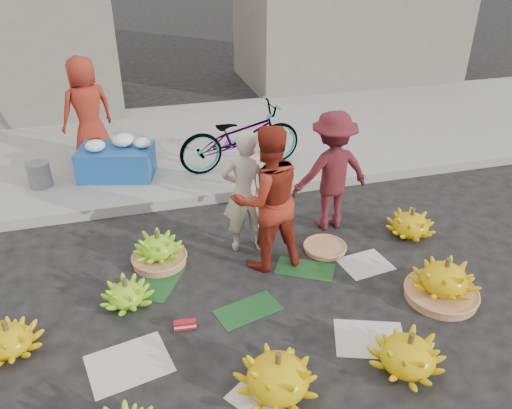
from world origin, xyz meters
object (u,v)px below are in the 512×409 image
object	(u,v)px
banana_bunch_4	(444,281)
banana_bunch_0	(9,339)
flower_table	(117,160)
bicycle	(240,137)
vendor_cream	(245,192)

from	to	relation	value
banana_bunch_4	banana_bunch_0	bearing A→B (deg)	174.63
banana_bunch_4	flower_table	bearing A→B (deg)	130.36
bicycle	banana_bunch_0	bearing A→B (deg)	131.11
vendor_cream	flower_table	xyz separation A→B (m)	(-1.40, 2.21, -0.38)
banana_bunch_0	flower_table	xyz separation A→B (m)	(1.08, 3.27, 0.22)
banana_bunch_4	flower_table	distance (m)	4.81
vendor_cream	banana_bunch_0	bearing A→B (deg)	29.60
flower_table	vendor_cream	bearing A→B (deg)	-43.01
banana_bunch_4	vendor_cream	size ratio (longest dim) A/B	0.51
banana_bunch_0	flower_table	distance (m)	3.45
flower_table	bicycle	world-z (taller)	bicycle
banana_bunch_0	vendor_cream	bearing A→B (deg)	23.19
banana_bunch_4	vendor_cream	world-z (taller)	vendor_cream
banana_bunch_0	flower_table	world-z (taller)	flower_table
banana_bunch_0	vendor_cream	world-z (taller)	vendor_cream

